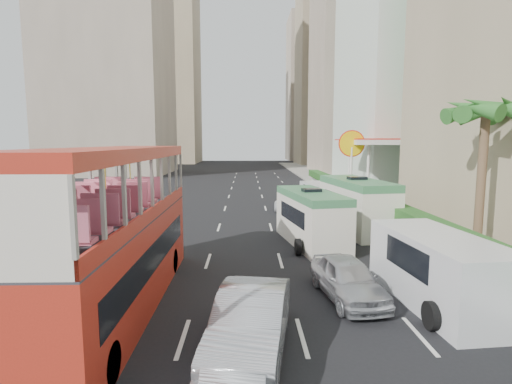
{
  "coord_description": "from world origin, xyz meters",
  "views": [
    {
      "loc": [
        -1.88,
        -12.15,
        5.24
      ],
      "look_at": [
        -1.5,
        4.0,
        3.2
      ],
      "focal_mm": 28.0,
      "sensor_mm": 36.0,
      "label": 1
    }
  ],
  "objects_px": {
    "minibus_far": "(356,205)",
    "panel_van_far": "(318,194)",
    "car_silver_lane_a": "(251,352)",
    "van_asset": "(290,209)",
    "panel_van_near": "(439,270)",
    "palm_tree": "(481,187)",
    "car_silver_lane_b": "(347,298)",
    "shell_station": "(380,170)",
    "double_decker_bus": "(113,230)",
    "minibus_near": "(311,218)"
  },
  "relations": [
    {
      "from": "minibus_far",
      "to": "panel_van_far",
      "type": "xyz_separation_m",
      "value": [
        -0.53,
        9.92,
        -0.62
      ]
    },
    {
      "from": "car_silver_lane_a",
      "to": "panel_van_far",
      "type": "bearing_deg",
      "value": 85.35
    },
    {
      "from": "van_asset",
      "to": "panel_van_far",
      "type": "bearing_deg",
      "value": 53.15
    },
    {
      "from": "van_asset",
      "to": "panel_van_near",
      "type": "bearing_deg",
      "value": -71.78
    },
    {
      "from": "minibus_far",
      "to": "palm_tree",
      "type": "bearing_deg",
      "value": -73.0
    },
    {
      "from": "van_asset",
      "to": "minibus_far",
      "type": "xyz_separation_m",
      "value": [
        3.11,
        -7.46,
        1.52
      ]
    },
    {
      "from": "car_silver_lane_b",
      "to": "palm_tree",
      "type": "height_order",
      "value": "palm_tree"
    },
    {
      "from": "car_silver_lane_a",
      "to": "shell_station",
      "type": "xyz_separation_m",
      "value": [
        11.79,
        25.71,
        2.75
      ]
    },
    {
      "from": "double_decker_bus",
      "to": "van_asset",
      "type": "relative_size",
      "value": 2.36
    },
    {
      "from": "minibus_near",
      "to": "panel_van_far",
      "type": "height_order",
      "value": "minibus_near"
    },
    {
      "from": "minibus_far",
      "to": "panel_van_far",
      "type": "relative_size",
      "value": 1.53
    },
    {
      "from": "car_silver_lane_b",
      "to": "van_asset",
      "type": "xyz_separation_m",
      "value": [
        0.0,
        17.82,
        0.0
      ]
    },
    {
      "from": "panel_van_near",
      "to": "car_silver_lane_b",
      "type": "bearing_deg",
      "value": 165.3
    },
    {
      "from": "double_decker_bus",
      "to": "shell_station",
      "type": "xyz_separation_m",
      "value": [
        16.0,
        23.0,
        0.22
      ]
    },
    {
      "from": "double_decker_bus",
      "to": "panel_van_far",
      "type": "distance_m",
      "value": 23.28
    },
    {
      "from": "double_decker_bus",
      "to": "car_silver_lane_b",
      "type": "height_order",
      "value": "double_decker_bus"
    },
    {
      "from": "double_decker_bus",
      "to": "van_asset",
      "type": "distance_m",
      "value": 20.08
    },
    {
      "from": "double_decker_bus",
      "to": "minibus_near",
      "type": "distance_m",
      "value": 10.9
    },
    {
      "from": "minibus_far",
      "to": "palm_tree",
      "type": "xyz_separation_m",
      "value": [
        3.2,
        -7.0,
        1.86
      ]
    },
    {
      "from": "car_silver_lane_b",
      "to": "van_asset",
      "type": "bearing_deg",
      "value": 82.16
    },
    {
      "from": "car_silver_lane_a",
      "to": "panel_van_near",
      "type": "xyz_separation_m",
      "value": [
        6.1,
        2.88,
        1.13
      ]
    },
    {
      "from": "panel_van_near",
      "to": "shell_station",
      "type": "bearing_deg",
      "value": 70.82
    },
    {
      "from": "car_silver_lane_b",
      "to": "shell_station",
      "type": "xyz_separation_m",
      "value": [
        8.51,
        22.36,
        2.75
      ]
    },
    {
      "from": "car_silver_lane_b",
      "to": "minibus_far",
      "type": "relative_size",
      "value": 0.59
    },
    {
      "from": "car_silver_lane_a",
      "to": "shell_station",
      "type": "bearing_deg",
      "value": 74.65
    },
    {
      "from": "panel_van_near",
      "to": "double_decker_bus",
      "type": "bearing_deg",
      "value": 175.75
    },
    {
      "from": "car_silver_lane_b",
      "to": "van_asset",
      "type": "relative_size",
      "value": 0.88
    },
    {
      "from": "palm_tree",
      "to": "shell_station",
      "type": "xyz_separation_m",
      "value": [
        2.2,
        19.0,
        -0.63
      ]
    },
    {
      "from": "car_silver_lane_b",
      "to": "minibus_far",
      "type": "xyz_separation_m",
      "value": [
        3.11,
        10.36,
        1.52
      ]
    },
    {
      "from": "car_silver_lane_a",
      "to": "panel_van_near",
      "type": "relative_size",
      "value": 0.85
    },
    {
      "from": "minibus_near",
      "to": "panel_van_near",
      "type": "bearing_deg",
      "value": -79.59
    },
    {
      "from": "minibus_far",
      "to": "palm_tree",
      "type": "distance_m",
      "value": 7.92
    },
    {
      "from": "van_asset",
      "to": "minibus_far",
      "type": "relative_size",
      "value": 0.68
    },
    {
      "from": "car_silver_lane_b",
      "to": "shell_station",
      "type": "relative_size",
      "value": 0.51
    },
    {
      "from": "car_silver_lane_b",
      "to": "minibus_near",
      "type": "xyz_separation_m",
      "value": [
        -0.07,
        7.26,
        1.36
      ]
    },
    {
      "from": "double_decker_bus",
      "to": "minibus_near",
      "type": "relative_size",
      "value": 1.79
    },
    {
      "from": "panel_van_near",
      "to": "shell_station",
      "type": "relative_size",
      "value": 0.71
    },
    {
      "from": "car_silver_lane_a",
      "to": "panel_van_near",
      "type": "height_order",
      "value": "panel_van_near"
    },
    {
      "from": "minibus_near",
      "to": "panel_van_near",
      "type": "xyz_separation_m",
      "value": [
        2.9,
        -7.73,
        -0.23
      ]
    },
    {
      "from": "minibus_near",
      "to": "palm_tree",
      "type": "bearing_deg",
      "value": -41.56
    },
    {
      "from": "panel_van_near",
      "to": "palm_tree",
      "type": "distance_m",
      "value": 5.65
    },
    {
      "from": "panel_van_near",
      "to": "panel_van_far",
      "type": "distance_m",
      "value": 20.76
    },
    {
      "from": "minibus_near",
      "to": "panel_van_far",
      "type": "bearing_deg",
      "value": 68.35
    },
    {
      "from": "double_decker_bus",
      "to": "car_silver_lane_a",
      "type": "relative_size",
      "value": 2.29
    },
    {
      "from": "double_decker_bus",
      "to": "shell_station",
      "type": "relative_size",
      "value": 1.38
    },
    {
      "from": "car_silver_lane_a",
      "to": "car_silver_lane_b",
      "type": "bearing_deg",
      "value": 54.91
    },
    {
      "from": "car_silver_lane_a",
      "to": "minibus_near",
      "type": "bearing_deg",
      "value": 82.47
    },
    {
      "from": "car_silver_lane_b",
      "to": "panel_van_far",
      "type": "bearing_deg",
      "value": 74.92
    },
    {
      "from": "car_silver_lane_a",
      "to": "palm_tree",
      "type": "xyz_separation_m",
      "value": [
        9.59,
        6.71,
        3.38
      ]
    },
    {
      "from": "panel_van_far",
      "to": "panel_van_near",
      "type": "bearing_deg",
      "value": -98.31
    }
  ]
}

